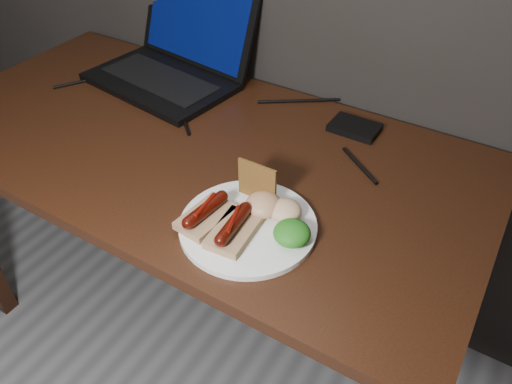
{
  "coord_description": "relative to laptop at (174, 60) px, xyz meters",
  "views": [
    {
      "loc": [
        0.65,
        0.62,
        1.43
      ],
      "look_at": [
        0.27,
        1.23,
        0.82
      ],
      "focal_mm": 35.0,
      "sensor_mm": 36.0,
      "label": 1
    }
  ],
  "objects": [
    {
      "name": "salad_greens",
      "position": [
        0.6,
        -0.42,
        -0.02
      ],
      "size": [
        0.07,
        0.07,
        0.04
      ],
      "primitive_type": "ellipsoid",
      "color": "#1C5C12",
      "rests_on": "plate"
    },
    {
      "name": "hard_drive",
      "position": [
        0.55,
        0.01,
        -0.05
      ],
      "size": [
        0.12,
        0.08,
        0.02
      ],
      "primitive_type": "cube",
      "rotation": [
        0.0,
        0.0,
        -0.01
      ],
      "color": "black",
      "rests_on": "desk"
    },
    {
      "name": "bread_sausage_left",
      "position": [
        0.44,
        -0.46,
        -0.03
      ],
      "size": [
        0.08,
        0.12,
        0.04
      ],
      "color": "tan",
      "rests_on": "plate"
    },
    {
      "name": "plate",
      "position": [
        0.51,
        -0.42,
        -0.05
      ],
      "size": [
        0.33,
        0.33,
        0.01
      ],
      "primitive_type": "cylinder",
      "rotation": [
        0.0,
        0.0,
        -0.3
      ],
      "color": "white",
      "rests_on": "desk"
    },
    {
      "name": "bread_sausage_center",
      "position": [
        0.5,
        -0.46,
        -0.03
      ],
      "size": [
        0.08,
        0.12,
        0.04
      ],
      "color": "tan",
      "rests_on": "plate"
    },
    {
      "name": "crispbread",
      "position": [
        0.49,
        -0.35,
        0.0
      ],
      "size": [
        0.08,
        0.01,
        0.08
      ],
      "primitive_type": "cube",
      "color": "#906027",
      "rests_on": "plate"
    },
    {
      "name": "desk_cables",
      "position": [
        0.21,
        -0.09,
        -0.05
      ],
      "size": [
        0.93,
        0.36,
        0.01
      ],
      "color": "black",
      "rests_on": "desk"
    },
    {
      "name": "salsa_mound",
      "position": [
        0.52,
        -0.38,
        -0.02
      ],
      "size": [
        0.07,
        0.07,
        0.04
      ],
      "primitive_type": "ellipsoid",
      "color": "#AA2C11",
      "rests_on": "plate"
    },
    {
      "name": "coleslaw_mound",
      "position": [
        0.56,
        -0.37,
        -0.02
      ],
      "size": [
        0.06,
        0.06,
        0.04
      ],
      "primitive_type": "ellipsoid",
      "color": "beige",
      "rests_on": "plate"
    },
    {
      "name": "desk",
      "position": [
        0.24,
        -0.24,
        -0.14
      ],
      "size": [
        1.4,
        0.7,
        0.75
      ],
      "color": "#381A0E",
      "rests_on": "ground"
    },
    {
      "name": "laptop",
      "position": [
        0.0,
        0.0,
        0.0
      ],
      "size": [
        0.45,
        0.39,
        0.25
      ],
      "color": "black",
      "rests_on": "desk"
    }
  ]
}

